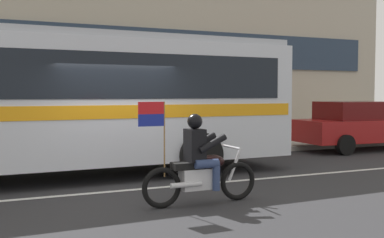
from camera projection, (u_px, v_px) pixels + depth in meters
ground_plane at (118, 185)px, 9.58m from camera, size 60.00×60.00×0.00m
sidewalk_curb at (78, 152)px, 14.25m from camera, size 28.00×3.80×0.15m
lane_center_stripe at (126, 190)px, 9.03m from camera, size 26.60×0.14×0.01m
office_building_facade at (65, 0)px, 16.06m from camera, size 28.00×0.89×10.36m
transit_bus at (54, 95)px, 10.12m from camera, size 11.01×2.87×3.22m
motorcycle_with_rider at (200, 166)px, 7.87m from camera, size 2.20×0.64×1.78m
parked_sedan_curbside at (359, 125)px, 15.42m from camera, size 4.50×1.96×1.64m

